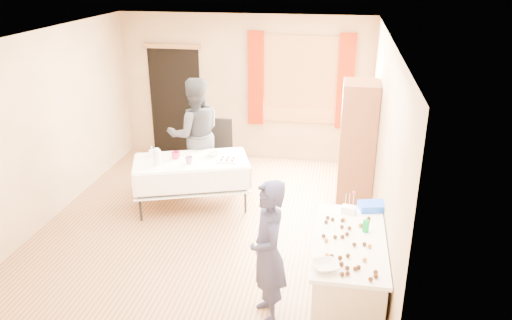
% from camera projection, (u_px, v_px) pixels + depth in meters
% --- Properties ---
extents(floor, '(4.50, 5.50, 0.02)m').
position_uv_depth(floor, '(207.00, 228.00, 6.92)').
color(floor, '#9E7047').
rests_on(floor, ground).
extents(ceiling, '(4.50, 5.50, 0.02)m').
position_uv_depth(ceiling, '(199.00, 35.00, 5.94)').
color(ceiling, white).
rests_on(ceiling, floor).
extents(wall_back, '(4.50, 0.02, 2.60)m').
position_uv_depth(wall_back, '(245.00, 88.00, 8.96)').
color(wall_back, tan).
rests_on(wall_back, floor).
extents(wall_front, '(4.50, 0.02, 2.60)m').
position_uv_depth(wall_front, '(110.00, 254.00, 3.91)').
color(wall_front, tan).
rests_on(wall_front, floor).
extents(wall_left, '(0.02, 5.50, 2.60)m').
position_uv_depth(wall_left, '(43.00, 129.00, 6.79)').
color(wall_left, tan).
rests_on(wall_left, floor).
extents(wall_right, '(0.02, 5.50, 2.60)m').
position_uv_depth(wall_right, '(383.00, 149.00, 6.08)').
color(wall_right, tan).
rests_on(wall_right, floor).
extents(window_frame, '(1.32, 0.06, 1.52)m').
position_uv_depth(window_frame, '(300.00, 80.00, 8.69)').
color(window_frame, olive).
rests_on(window_frame, wall_back).
extents(window_pane, '(1.20, 0.02, 1.40)m').
position_uv_depth(window_pane, '(300.00, 80.00, 8.67)').
color(window_pane, white).
rests_on(window_pane, wall_back).
extents(curtain_left, '(0.28, 0.06, 1.65)m').
position_uv_depth(curtain_left, '(256.00, 79.00, 8.77)').
color(curtain_left, '#981C01').
rests_on(curtain_left, wall_back).
extents(curtain_right, '(0.28, 0.06, 1.65)m').
position_uv_depth(curtain_right, '(346.00, 82.00, 8.52)').
color(curtain_right, '#981C01').
rests_on(curtain_right, wall_back).
extents(doorway, '(0.95, 0.04, 2.00)m').
position_uv_depth(doorway, '(176.00, 102.00, 9.25)').
color(doorway, black).
rests_on(doorway, floor).
extents(door_lintel, '(1.05, 0.06, 0.08)m').
position_uv_depth(door_lintel, '(172.00, 46.00, 8.84)').
color(door_lintel, olive).
rests_on(door_lintel, wall_back).
extents(cabinet, '(0.50, 0.60, 1.89)m').
position_uv_depth(cabinet, '(357.00, 146.00, 7.19)').
color(cabinet, brown).
rests_on(cabinet, floor).
extents(counter, '(0.70, 1.47, 0.91)m').
position_uv_depth(counter, '(347.00, 279.00, 5.04)').
color(counter, beige).
rests_on(counter, floor).
extents(party_table, '(1.84, 1.34, 0.75)m').
position_uv_depth(party_table, '(192.00, 179.00, 7.35)').
color(party_table, black).
rests_on(party_table, floor).
extents(chair, '(0.44, 0.44, 1.04)m').
position_uv_depth(chair, '(218.00, 163.00, 8.27)').
color(chair, black).
rests_on(chair, floor).
extents(girl, '(0.79, 0.72, 1.53)m').
position_uv_depth(girl, '(268.00, 253.00, 4.91)').
color(girl, '#232548').
rests_on(girl, floor).
extents(woman, '(1.41, 1.37, 1.80)m').
position_uv_depth(woman, '(195.00, 134.00, 7.82)').
color(woman, black).
rests_on(woman, floor).
extents(soda_can, '(0.07, 0.07, 0.12)m').
position_uv_depth(soda_can, '(366.00, 226.00, 4.99)').
color(soda_can, '#047926').
rests_on(soda_can, counter).
extents(mixing_bowl, '(0.38, 0.38, 0.06)m').
position_uv_depth(mixing_bowl, '(325.00, 266.00, 4.40)').
color(mixing_bowl, white).
rests_on(mixing_bowl, counter).
extents(foam_block, '(0.17, 0.13, 0.08)m').
position_uv_depth(foam_block, '(349.00, 210.00, 5.36)').
color(foam_block, white).
rests_on(foam_block, counter).
extents(blue_basket, '(0.34, 0.26, 0.08)m').
position_uv_depth(blue_basket, '(373.00, 206.00, 5.43)').
color(blue_basket, blue).
rests_on(blue_basket, counter).
extents(pitcher, '(0.15, 0.15, 0.22)m').
position_uv_depth(pitcher, '(157.00, 158.00, 7.01)').
color(pitcher, silver).
rests_on(pitcher, party_table).
extents(cup_red, '(0.25, 0.25, 0.10)m').
position_uv_depth(cup_red, '(176.00, 155.00, 7.25)').
color(cup_red, '#C72045').
rests_on(cup_red, party_table).
extents(cup_rainbow, '(0.17, 0.17, 0.11)m').
position_uv_depth(cup_rainbow, '(189.00, 160.00, 7.07)').
color(cup_rainbow, red).
rests_on(cup_rainbow, party_table).
extents(small_bowl, '(0.33, 0.33, 0.05)m').
position_uv_depth(small_bowl, '(213.00, 154.00, 7.36)').
color(small_bowl, white).
rests_on(small_bowl, party_table).
extents(pastry_tray, '(0.31, 0.24, 0.02)m').
position_uv_depth(pastry_tray, '(228.00, 160.00, 7.18)').
color(pastry_tray, white).
rests_on(pastry_tray, party_table).
extents(bottle, '(0.10, 0.10, 0.17)m').
position_uv_depth(bottle, '(152.00, 152.00, 7.29)').
color(bottle, white).
rests_on(bottle, party_table).
extents(cake_balls, '(0.52, 1.13, 0.04)m').
position_uv_depth(cake_balls, '(348.00, 245.00, 4.74)').
color(cake_balls, '#3F2314').
rests_on(cake_balls, counter).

